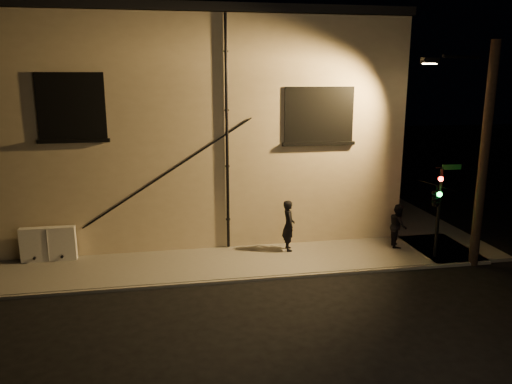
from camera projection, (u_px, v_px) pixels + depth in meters
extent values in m
plane|color=black|center=(295.00, 277.00, 16.20)|extent=(90.00, 90.00, 0.00)
cube|color=slate|center=(199.00, 265.00, 17.10)|extent=(20.00, 3.00, 0.12)
cube|color=slate|center=(380.00, 205.00, 24.99)|extent=(3.00, 16.00, 0.12)
cube|color=beige|center=(185.00, 122.00, 23.32)|extent=(16.00, 12.00, 8.50)
cube|color=black|center=(182.00, 24.00, 22.31)|extent=(16.20, 12.20, 0.30)
cube|color=black|center=(71.00, 106.00, 16.59)|extent=(2.20, 0.10, 2.20)
cube|color=black|center=(71.00, 106.00, 16.61)|extent=(1.98, 0.05, 1.98)
cube|color=black|center=(319.00, 115.00, 18.19)|extent=(2.60, 0.10, 2.00)
cube|color=#A5B28C|center=(319.00, 114.00, 18.20)|extent=(2.38, 0.05, 1.78)
cylinder|color=black|center=(227.00, 136.00, 17.70)|extent=(0.11, 0.11, 8.30)
cylinder|color=black|center=(166.00, 174.00, 17.64)|extent=(5.96, 0.04, 3.75)
cylinder|color=black|center=(169.00, 172.00, 17.65)|extent=(5.96, 0.04, 3.75)
cube|color=silver|center=(48.00, 244.00, 17.21)|extent=(1.82, 0.31, 1.20)
imported|color=black|center=(289.00, 225.00, 18.17)|extent=(0.47, 0.70, 1.88)
imported|color=black|center=(398.00, 225.00, 18.60)|extent=(0.80, 0.92, 1.63)
cylinder|color=black|center=(438.00, 214.00, 17.36)|extent=(0.12, 0.12, 3.17)
imported|color=black|center=(436.00, 196.00, 17.05)|extent=(0.72, 1.95, 0.77)
sphere|color=#FF140C|center=(441.00, 179.00, 16.74)|extent=(0.17, 0.17, 0.17)
sphere|color=#14FF3F|center=(440.00, 194.00, 16.86)|extent=(0.17, 0.17, 0.17)
cube|color=#0C4C1E|center=(452.00, 167.00, 17.04)|extent=(0.70, 0.03, 0.18)
cylinder|color=black|center=(484.00, 158.00, 16.43)|extent=(0.31, 0.31, 7.50)
cylinder|color=black|center=(462.00, 57.00, 16.07)|extent=(1.90, 1.03, 0.10)
cube|color=black|center=(430.00, 61.00, 16.48)|extent=(0.55, 0.28, 0.18)
cube|color=#FFC672|center=(429.00, 64.00, 16.51)|extent=(0.42, 0.20, 0.04)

